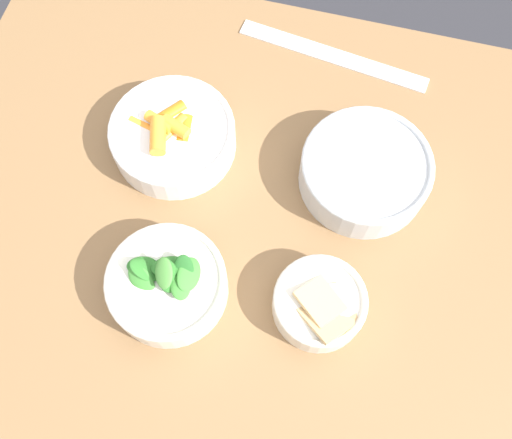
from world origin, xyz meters
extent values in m
plane|color=#2D2D33|center=(0.00, 0.00, 0.00)|extent=(10.00, 10.00, 0.00)
cube|color=olive|center=(0.00, 0.00, 0.72)|extent=(1.05, 0.91, 0.03)
cube|color=brown|center=(-0.47, 0.40, 0.35)|extent=(0.06, 0.06, 0.70)
cylinder|color=white|center=(-0.18, 0.16, 0.76)|extent=(0.18, 0.18, 0.05)
torus|color=white|center=(-0.18, 0.16, 0.78)|extent=(0.18, 0.18, 0.01)
cylinder|color=orange|center=(-0.20, 0.13, 0.77)|extent=(0.06, 0.02, 0.02)
cylinder|color=orange|center=(-0.18, 0.15, 0.77)|extent=(0.05, 0.02, 0.02)
cylinder|color=orange|center=(-0.18, 0.16, 0.77)|extent=(0.05, 0.06, 0.02)
cylinder|color=orange|center=(-0.16, 0.16, 0.77)|extent=(0.03, 0.04, 0.02)
cylinder|color=orange|center=(-0.22, 0.15, 0.77)|extent=(0.05, 0.03, 0.02)
cylinder|color=orange|center=(-0.19, 0.18, 0.77)|extent=(0.05, 0.05, 0.02)
cylinder|color=orange|center=(-0.17, 0.16, 0.79)|extent=(0.05, 0.03, 0.02)
cylinder|color=orange|center=(-0.19, 0.14, 0.79)|extent=(0.04, 0.06, 0.02)
cylinder|color=orange|center=(-0.20, 0.16, 0.78)|extent=(0.05, 0.03, 0.02)
cylinder|color=silver|center=(-0.12, -0.06, 0.76)|extent=(0.16, 0.16, 0.05)
torus|color=silver|center=(-0.12, -0.06, 0.78)|extent=(0.16, 0.16, 0.01)
ellipsoid|color=#2D7028|center=(-0.11, -0.05, 0.80)|extent=(0.04, 0.05, 0.03)
ellipsoid|color=#4C933D|center=(-0.12, -0.05, 0.81)|extent=(0.04, 0.04, 0.03)
ellipsoid|color=#2D7028|center=(-0.12, -0.04, 0.79)|extent=(0.05, 0.05, 0.02)
ellipsoid|color=#235B23|center=(-0.10, -0.04, 0.79)|extent=(0.03, 0.04, 0.03)
ellipsoid|color=#3D8433|center=(-0.09, -0.04, 0.79)|extent=(0.03, 0.05, 0.03)
ellipsoid|color=#2D7028|center=(-0.15, -0.05, 0.79)|extent=(0.04, 0.03, 0.04)
ellipsoid|color=#3D8433|center=(-0.10, -0.06, 0.79)|extent=(0.04, 0.05, 0.01)
ellipsoid|color=#2D7028|center=(-0.15, -0.05, 0.79)|extent=(0.05, 0.04, 0.02)
ellipsoid|color=#3D8433|center=(-0.15, -0.06, 0.79)|extent=(0.05, 0.05, 0.04)
cylinder|color=silver|center=(0.10, 0.17, 0.76)|extent=(0.18, 0.18, 0.05)
torus|color=silver|center=(0.10, 0.17, 0.78)|extent=(0.18, 0.18, 0.01)
cylinder|color=#9E6B4C|center=(0.10, 0.17, 0.75)|extent=(0.17, 0.17, 0.03)
ellipsoid|color=#AD7551|center=(0.03, 0.18, 0.77)|extent=(0.01, 0.01, 0.01)
ellipsoid|color=#8E5B3D|center=(0.13, 0.20, 0.77)|extent=(0.01, 0.01, 0.01)
ellipsoid|color=#8E5B3D|center=(0.03, 0.20, 0.77)|extent=(0.01, 0.01, 0.01)
ellipsoid|color=#8E5B3D|center=(0.04, 0.15, 0.77)|extent=(0.01, 0.01, 0.01)
ellipsoid|color=#8E5B3D|center=(0.14, 0.11, 0.77)|extent=(0.01, 0.01, 0.01)
ellipsoid|color=#AD7551|center=(0.11, 0.22, 0.77)|extent=(0.01, 0.01, 0.01)
ellipsoid|color=#A36B4C|center=(0.16, 0.17, 0.77)|extent=(0.01, 0.01, 0.01)
ellipsoid|color=#A36B4C|center=(0.07, 0.21, 0.77)|extent=(0.01, 0.01, 0.01)
ellipsoid|color=#A36B4C|center=(0.13, 0.16, 0.77)|extent=(0.01, 0.01, 0.01)
cylinder|color=beige|center=(0.15, 0.17, 0.77)|extent=(0.03, 0.03, 0.01)
cylinder|color=#E0A88E|center=(0.09, 0.19, 0.78)|extent=(0.03, 0.03, 0.01)
cylinder|color=tan|center=(0.11, 0.10, 0.78)|extent=(0.03, 0.03, 0.01)
cylinder|color=tan|center=(0.08, 0.16, 0.78)|extent=(0.02, 0.02, 0.01)
cylinder|color=tan|center=(0.10, 0.23, 0.78)|extent=(0.03, 0.03, 0.01)
cylinder|color=silver|center=(0.08, -0.03, 0.75)|extent=(0.12, 0.12, 0.04)
torus|color=silver|center=(0.08, -0.03, 0.77)|extent=(0.12, 0.12, 0.01)
cube|color=tan|center=(0.07, -0.01, 0.76)|extent=(0.05, 0.04, 0.02)
cube|color=tan|center=(0.08, -0.04, 0.76)|extent=(0.06, 0.06, 0.02)
cube|color=tan|center=(0.08, -0.03, 0.77)|extent=(0.06, 0.06, 0.02)
cube|color=tan|center=(0.10, -0.04, 0.77)|extent=(0.07, 0.07, 0.01)
cube|color=tan|center=(0.09, -0.05, 0.77)|extent=(0.08, 0.07, 0.03)
cube|color=tan|center=(0.08, -0.03, 0.78)|extent=(0.07, 0.07, 0.02)
cube|color=silver|center=(0.02, 0.37, 0.73)|extent=(0.31, 0.07, 0.00)
camera|label=1|loc=(0.04, -0.22, 1.48)|focal=40.00mm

